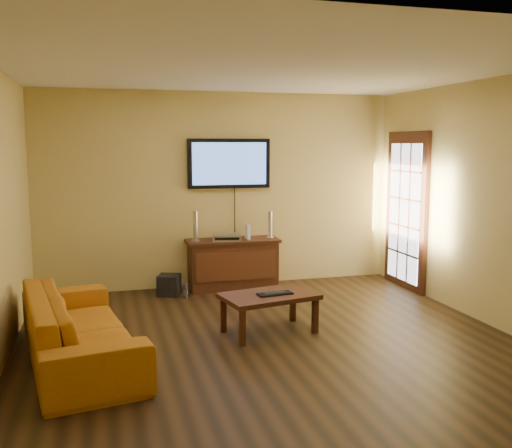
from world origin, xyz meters
name	(u,v)px	position (x,y,z in m)	size (l,w,h in m)	color
ground_plane	(271,343)	(0.00, 0.00, 0.00)	(5.00, 5.00, 0.00)	black
room_walls	(255,172)	(0.00, 0.62, 1.69)	(5.00, 5.00, 5.00)	tan
french_door	(406,213)	(2.46, 1.70, 1.05)	(0.07, 1.02, 2.22)	#33170B
media_console	(233,264)	(0.12, 2.25, 0.35)	(1.27, 0.49, 0.69)	#33170B
television	(229,164)	(0.12, 2.45, 1.72)	(1.16, 0.08, 0.68)	black
coffee_table	(269,299)	(0.07, 0.31, 0.36)	(1.08, 0.77, 0.42)	#33170B
sofa	(79,316)	(-1.84, 0.01, 0.43)	(2.19, 0.64, 0.86)	#B16613
speaker_left	(195,227)	(-0.39, 2.24, 0.88)	(0.11, 0.11, 0.41)	silver
speaker_right	(270,226)	(0.66, 2.26, 0.86)	(0.10, 0.10, 0.37)	silver
av_receiver	(227,237)	(0.03, 2.20, 0.73)	(0.38, 0.27, 0.09)	silver
game_console	(248,232)	(0.33, 2.24, 0.79)	(0.04, 0.15, 0.20)	white
subwoofer	(169,285)	(-0.78, 2.12, 0.14)	(0.27, 0.27, 0.27)	black
bottle	(185,291)	(-0.59, 1.93, 0.09)	(0.07, 0.07, 0.20)	white
keyboard	(275,294)	(0.12, 0.27, 0.43)	(0.39, 0.19, 0.02)	black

